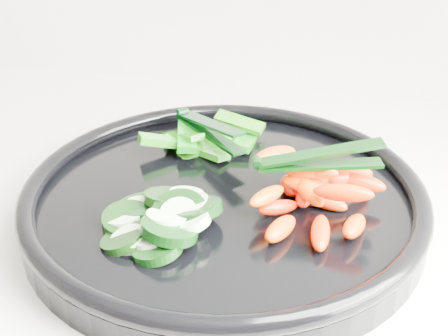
# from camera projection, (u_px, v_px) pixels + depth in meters

# --- Properties ---
(veggie_tray) EXTENTS (0.40, 0.40, 0.04)m
(veggie_tray) POSITION_uv_depth(u_px,v_px,m) (224.00, 200.00, 0.58)
(veggie_tray) COLOR black
(veggie_tray) RESTS_ON counter
(cucumber_pile) EXTENTS (0.12, 0.12, 0.04)m
(cucumber_pile) POSITION_uv_depth(u_px,v_px,m) (161.00, 217.00, 0.53)
(cucumber_pile) COLOR black
(cucumber_pile) RESTS_ON veggie_tray
(carrot_pile) EXTENTS (0.13, 0.16, 0.05)m
(carrot_pile) POSITION_uv_depth(u_px,v_px,m) (316.00, 190.00, 0.55)
(carrot_pile) COLOR red
(carrot_pile) RESTS_ON veggie_tray
(pepper_pile) EXTENTS (0.12, 0.10, 0.04)m
(pepper_pile) POSITION_uv_depth(u_px,v_px,m) (201.00, 140.00, 0.66)
(pepper_pile) COLOR #196C0A
(pepper_pile) RESTS_ON veggie_tray
(tong_carrot) EXTENTS (0.11, 0.05, 0.02)m
(tong_carrot) POSITION_uv_depth(u_px,v_px,m) (316.00, 159.00, 0.54)
(tong_carrot) COLOR black
(tong_carrot) RESTS_ON carrot_pile
(tong_pepper) EXTENTS (0.09, 0.09, 0.02)m
(tong_pepper) POSITION_uv_depth(u_px,v_px,m) (208.00, 127.00, 0.65)
(tong_pepper) COLOR black
(tong_pepper) RESTS_ON pepper_pile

